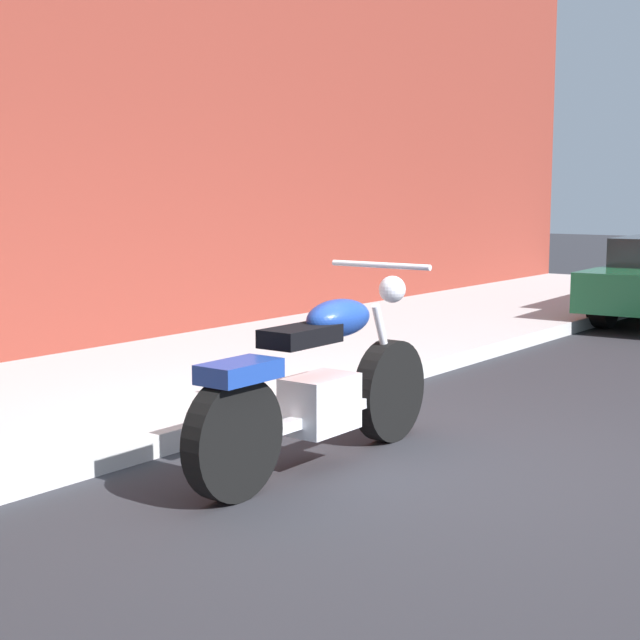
% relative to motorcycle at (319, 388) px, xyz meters
% --- Properties ---
extents(ground_plane, '(60.00, 60.00, 0.00)m').
position_rel_motorcycle_xyz_m(ground_plane, '(0.27, -0.36, -0.46)').
color(ground_plane, '#28282D').
extents(sidewalk, '(22.76, 2.84, 0.14)m').
position_rel_motorcycle_xyz_m(sidewalk, '(0.27, 2.29, -0.39)').
color(sidewalk, '#B1B1B1').
rests_on(sidewalk, ground).
extents(motorcycle, '(2.12, 0.70, 1.14)m').
position_rel_motorcycle_xyz_m(motorcycle, '(0.00, 0.00, 0.00)').
color(motorcycle, black).
rests_on(motorcycle, ground).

